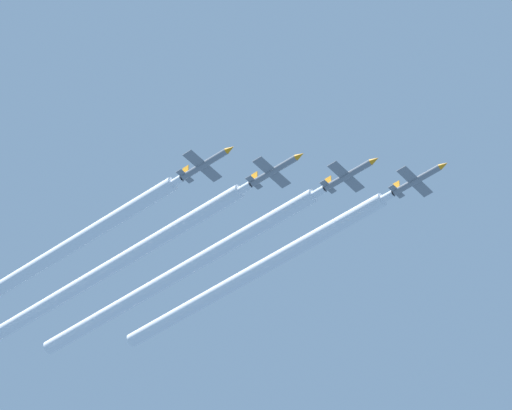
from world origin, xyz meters
The scene contains 8 objects.
jet_lead centered at (-14.26, 12.69, 230.76)m, with size 8.34×12.15×2.92m.
jet_second_echelon centered at (-4.81, 4.58, 229.74)m, with size 8.34×12.15×2.92m.
jet_third_echelon centered at (4.99, -4.26, 228.80)m, with size 8.34×12.15×2.92m.
jet_fourth_echelon centered at (14.60, -11.92, 227.72)m, with size 8.34×12.15×2.92m.
smoke_trail_lead centered at (-14.26, -24.24, 230.73)m, with size 2.58×62.79×2.58m.
smoke_trail_second_echelon centered at (-4.81, -34.83, 229.72)m, with size 2.58×67.76×2.58m.
smoke_trail_third_echelon centered at (4.99, -42.85, 228.77)m, with size 2.58×66.11×2.58m.
smoke_trail_fourth_echelon centered at (14.60, -44.61, 227.69)m, with size 2.58×54.28×2.58m.
Camera 1 is at (174.64, 130.61, 1.62)m, focal length 126.70 mm.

